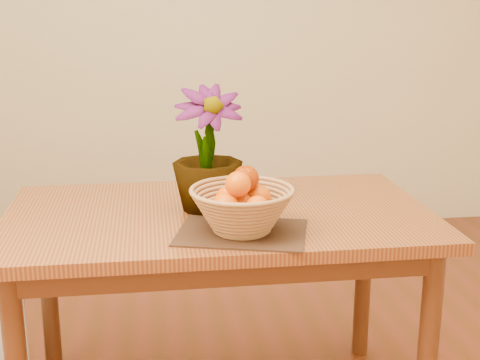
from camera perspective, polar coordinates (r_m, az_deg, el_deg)
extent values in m
cube|color=beige|center=(4.05, -4.93, 14.04)|extent=(4.00, 0.02, 2.70)
cube|color=brown|center=(2.22, -1.81, -3.17)|extent=(1.40, 0.80, 0.04)
cube|color=#4A2611|center=(2.24, -1.80, -4.63)|extent=(1.28, 0.68, 0.08)
cylinder|color=#4A2611|center=(2.24, 15.72, -14.10)|extent=(0.06, 0.06, 0.71)
cylinder|color=#4A2611|center=(2.67, -16.01, -9.12)|extent=(0.06, 0.06, 0.71)
cylinder|color=#4A2611|center=(2.77, 10.49, -7.85)|extent=(0.06, 0.06, 0.71)
cube|color=#321D12|center=(2.01, 0.16, -4.49)|extent=(0.44, 0.38, 0.01)
cylinder|color=#B17849|center=(2.01, 0.16, -4.31)|extent=(0.16, 0.16, 0.01)
sphere|color=#D95303|center=(1.98, 0.17, -2.07)|extent=(0.07, 0.07, 0.07)
sphere|color=#D95303|center=(2.02, 1.54, -1.51)|extent=(0.08, 0.08, 0.08)
sphere|color=#D95303|center=(2.02, -1.08, -1.56)|extent=(0.07, 0.07, 0.07)
sphere|color=#D95303|center=(1.94, -1.27, -2.26)|extent=(0.08, 0.08, 0.08)
sphere|color=#D95303|center=(1.93, 1.48, -2.40)|extent=(0.07, 0.07, 0.07)
sphere|color=#D95303|center=(1.99, 0.50, 0.11)|extent=(0.08, 0.08, 0.08)
sphere|color=#D95303|center=(1.93, -0.17, -0.37)|extent=(0.08, 0.08, 0.08)
sphere|color=#D95303|center=(1.99, 0.50, 0.11)|extent=(0.08, 0.08, 0.08)
imported|color=#1F4F16|center=(2.17, -2.79, 2.58)|extent=(0.25, 0.25, 0.41)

